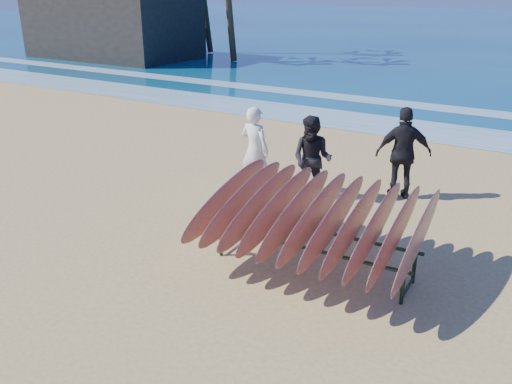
# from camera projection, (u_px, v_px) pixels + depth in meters

# --- Properties ---
(ground) EXTENTS (120.00, 120.00, 0.00)m
(ground) POSITION_uv_depth(u_px,v_px,m) (230.00, 263.00, 8.63)
(ground) COLOR tan
(ground) RESTS_ON ground
(foam_near) EXTENTS (160.00, 160.00, 0.00)m
(foam_near) POSITION_uv_depth(u_px,v_px,m) (413.00, 129.00, 16.57)
(foam_near) COLOR white
(foam_near) RESTS_ON ground
(foam_far) EXTENTS (160.00, 160.00, 0.00)m
(foam_far) POSITION_uv_depth(u_px,v_px,m) (442.00, 108.00, 19.35)
(foam_far) COLOR white
(foam_far) RESTS_ON ground
(surfboard_rack) EXTENTS (3.29, 2.82, 1.41)m
(surfboard_rack) POSITION_uv_depth(u_px,v_px,m) (314.00, 217.00, 8.15)
(surfboard_rack) COLOR black
(surfboard_rack) RESTS_ON ground
(person_white) EXTENTS (0.70, 0.48, 1.83)m
(person_white) POSITION_uv_depth(u_px,v_px,m) (255.00, 150.00, 11.31)
(person_white) COLOR white
(person_white) RESTS_ON ground
(person_dark_a) EXTENTS (0.90, 0.73, 1.75)m
(person_dark_a) POSITION_uv_depth(u_px,v_px,m) (312.00, 159.00, 10.85)
(person_dark_a) COLOR black
(person_dark_a) RESTS_ON ground
(person_dark_b) EXTENTS (1.20, 0.93, 1.90)m
(person_dark_b) POSITION_uv_depth(u_px,v_px,m) (403.00, 153.00, 10.95)
(person_dark_b) COLOR black
(person_dark_b) RESTS_ON ground
(building) EXTENTS (9.71, 5.40, 4.32)m
(building) POSITION_uv_depth(u_px,v_px,m) (112.00, 20.00, 32.05)
(building) COLOR #2D2823
(building) RESTS_ON ground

